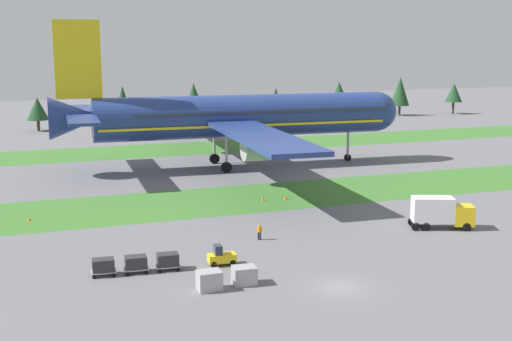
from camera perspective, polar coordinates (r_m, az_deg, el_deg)
ground_plane at (r=59.81m, az=7.08°, el=-9.62°), size 400.00×400.00×0.00m
grass_strip_near at (r=90.39m, az=-2.90°, el=-2.48°), size 320.00×15.96×0.01m
grass_strip_far at (r=132.23m, az=-8.57°, el=1.67°), size 320.00×15.96×0.01m
airliner at (r=112.45m, az=-1.78°, el=4.57°), size 58.41×72.21×23.76m
baggage_tug at (r=64.74m, az=-2.92°, el=-7.17°), size 2.69×1.50×1.97m
cargo_dolly_lead at (r=63.85m, az=-7.36°, el=-7.41°), size 2.31×1.67×1.55m
cargo_dolly_second at (r=63.53m, az=-9.97°, el=-7.59°), size 2.31×1.67×1.55m
cargo_dolly_third at (r=63.35m, az=-12.60°, el=-7.74°), size 2.31×1.67×1.55m
catering_truck at (r=79.22m, az=15.14°, el=-3.32°), size 7.31×4.70×3.58m
ground_crew_marshaller at (r=72.50m, az=0.29°, el=-5.07°), size 0.42×0.43×1.74m
uld_container_0 at (r=59.82m, az=-0.98°, el=-8.73°), size 2.11×1.74×1.58m
uld_container_1 at (r=58.64m, az=-3.90°, el=-9.12°), size 2.03×1.63×1.66m
taxiway_marker_0 at (r=90.02m, az=0.58°, el=-2.37°), size 0.44×0.44×0.47m
taxiway_marker_1 at (r=84.40m, az=-18.38°, el=-3.84°), size 0.44×0.44×0.48m
taxiway_marker_2 at (r=90.70m, az=2.48°, el=-2.21°), size 0.44×0.44×0.69m
distant_tree_line at (r=166.20m, az=-11.65°, el=5.66°), size 191.91×9.75×11.61m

